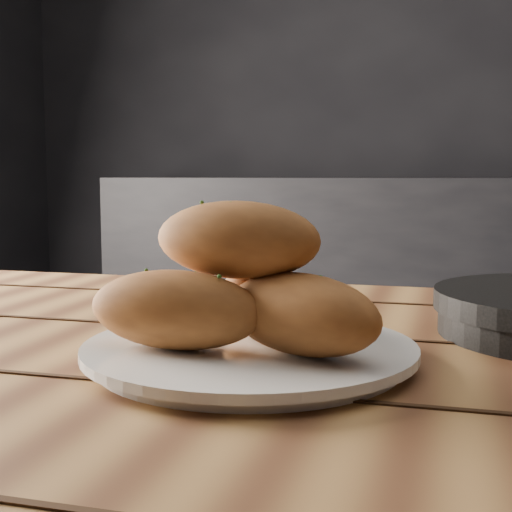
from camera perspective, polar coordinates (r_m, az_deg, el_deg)
The scene contains 5 objects.
back_wall at distance 3.10m, azimuth 17.70°, elevation 14.35°, with size 4.00×0.04×2.70m, color black.
counter at distance 2.81m, azimuth 17.29°, elevation -3.22°, with size 2.80×0.60×0.90m, color black.
table at distance 0.66m, azimuth 3.23°, elevation -17.08°, with size 1.38×0.89×0.75m.
plate at distance 0.61m, azimuth -0.51°, elevation -7.76°, with size 0.28×0.28×0.02m.
bread_rolls at distance 0.59m, azimuth -1.09°, elevation -2.69°, with size 0.26×0.21×0.12m.
Camera 1 is at (-0.10, -1.07, 0.91)m, focal length 50.00 mm.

